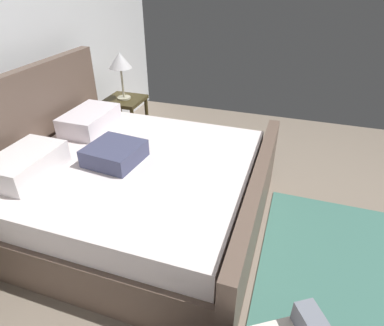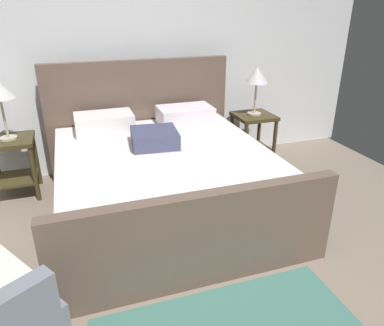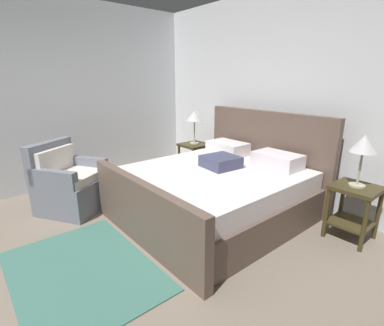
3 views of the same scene
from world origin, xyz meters
The scene contains 6 objects.
ground_plane centered at (0.00, 0.00, -0.01)m, with size 5.12×6.19×0.02m, color gray.
wall_back centered at (0.00, 3.16, 1.42)m, with size 5.24×0.12×2.83m, color silver.
bed centered at (-0.21, 1.96, 0.35)m, with size 2.00×2.12×1.25m.
nightstand_right centered at (1.10, 2.69, 0.40)m, with size 0.44×0.44×0.60m.
table_lamp_right centered at (1.10, 2.69, 1.03)m, with size 0.26×0.26×0.54m.
area_rug centered at (-0.21, 0.23, 0.01)m, with size 1.58×1.12×0.01m, color #3F7164.
Camera 1 is at (-2.21, 0.74, 1.99)m, focal length 30.55 mm.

